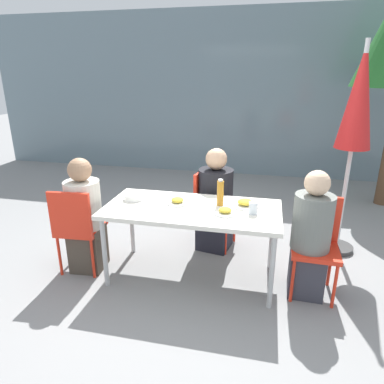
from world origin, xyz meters
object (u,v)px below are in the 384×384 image
at_px(salad_bowl, 134,196).
at_px(person_far, 215,203).
at_px(chair_left, 77,224).
at_px(chair_right, 315,238).
at_px(chair_far, 210,202).
at_px(drinking_cup, 253,208).
at_px(person_right, 310,238).
at_px(bottle, 220,193).
at_px(closed_umbrella, 358,106).
at_px(person_left, 85,219).

bearing_deg(salad_bowl, person_far, 37.37).
relative_size(chair_left, chair_right, 1.00).
height_order(chair_far, drinking_cup, chair_far).
xyz_separation_m(chair_right, salad_bowl, (-1.71, 0.05, 0.24)).
xyz_separation_m(person_right, bottle, (-0.81, 0.15, 0.30)).
height_order(closed_umbrella, bottle, closed_umbrella).
xyz_separation_m(closed_umbrella, drinking_cup, (-0.92, -0.90, -0.81)).
xyz_separation_m(chair_left, person_left, (0.04, 0.08, 0.03)).
distance_m(chair_left, chair_far, 1.44).
relative_size(person_right, chair_far, 1.31).
height_order(chair_far, closed_umbrella, closed_umbrella).
xyz_separation_m(chair_left, person_right, (2.16, 0.12, 0.03)).
relative_size(chair_left, closed_umbrella, 0.40).
bearing_deg(chair_left, chair_far, 32.61).
bearing_deg(drinking_cup, closed_umbrella, 44.39).
bearing_deg(person_far, closed_umbrella, 110.60).
relative_size(person_right, bottle, 4.55).
relative_size(person_right, salad_bowl, 5.89).
relative_size(person_left, closed_umbrella, 0.52).
bearing_deg(bottle, drinking_cup, -24.53).
xyz_separation_m(chair_left, chair_right, (2.21, 0.20, 0.00)).
height_order(chair_right, chair_far, same).
distance_m(person_left, drinking_cup, 1.63).
bearing_deg(chair_left, person_right, -1.05).
xyz_separation_m(person_left, salad_bowl, (0.45, 0.17, 0.21)).
distance_m(chair_left, drinking_cup, 1.68).
height_order(bottle, drinking_cup, bottle).
bearing_deg(closed_umbrella, drinking_cup, -135.61).
distance_m(bottle, drinking_cup, 0.35).
height_order(chair_left, bottle, bottle).
bearing_deg(chair_right, chair_left, 7.38).
height_order(person_far, drinking_cup, person_far).
distance_m(chair_far, bottle, 0.70).
relative_size(chair_left, salad_bowl, 4.48).
relative_size(closed_umbrella, salad_bowl, 11.27).
bearing_deg(chair_right, person_left, 5.28).
bearing_deg(drinking_cup, chair_left, -175.39).
bearing_deg(person_right, salad_bowl, -2.18).
relative_size(closed_umbrella, bottle, 8.70).
bearing_deg(person_left, person_right, -3.24).
xyz_separation_m(chair_right, chair_far, (-1.06, 0.66, 0.00)).
relative_size(chair_right, bottle, 3.46).
xyz_separation_m(person_right, person_far, (-0.94, 0.68, -0.01)).
xyz_separation_m(person_right, drinking_cup, (-0.50, 0.01, 0.23)).
xyz_separation_m(person_right, salad_bowl, (-1.66, 0.13, 0.21)).
distance_m(chair_left, person_left, 0.10).
bearing_deg(closed_umbrella, chair_far, -173.12).
distance_m(chair_far, closed_umbrella, 1.79).
relative_size(person_far, salad_bowl, 5.89).
bearing_deg(person_far, person_left, -47.89).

